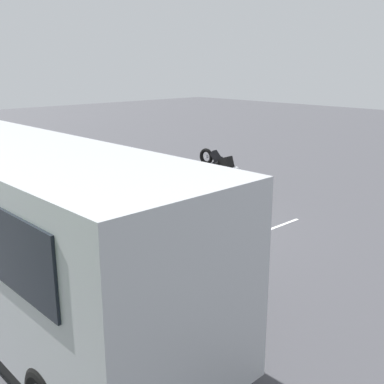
{
  "coord_description": "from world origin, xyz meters",
  "views": [
    {
      "loc": [
        -10.09,
        8.21,
        4.56
      ],
      "look_at": [
        -0.87,
        -0.42,
        1.1
      ],
      "focal_mm": 43.56,
      "sensor_mm": 36.0,
      "label": 1
    }
  ],
  "objects_px": {
    "stunt_motorcycle": "(222,169)",
    "tour_bus": "(9,224)",
    "parked_motorcycle_dark": "(90,234)",
    "spectator_centre": "(112,209)",
    "traffic_cone": "(255,194)",
    "spectator_far_left": "(167,231)",
    "parked_motorcycle_silver": "(151,275)",
    "spectator_left": "(137,221)"
  },
  "relations": [
    {
      "from": "tour_bus",
      "to": "parked_motorcycle_dark",
      "type": "distance_m",
      "value": 2.94
    },
    {
      "from": "spectator_far_left",
      "to": "spectator_centre",
      "type": "xyz_separation_m",
      "value": [
        2.05,
        0.07,
        0.07
      ]
    },
    {
      "from": "parked_motorcycle_dark",
      "to": "traffic_cone",
      "type": "height_order",
      "value": "parked_motorcycle_dark"
    },
    {
      "from": "spectator_left",
      "to": "spectator_centre",
      "type": "bearing_deg",
      "value": -4.23
    },
    {
      "from": "spectator_left",
      "to": "parked_motorcycle_dark",
      "type": "height_order",
      "value": "spectator_left"
    },
    {
      "from": "stunt_motorcycle",
      "to": "parked_motorcycle_dark",
      "type": "bearing_deg",
      "value": 101.61
    },
    {
      "from": "spectator_left",
      "to": "parked_motorcycle_silver",
      "type": "distance_m",
      "value": 1.83
    },
    {
      "from": "spectator_centre",
      "to": "parked_motorcycle_silver",
      "type": "bearing_deg",
      "value": 161.56
    },
    {
      "from": "spectator_left",
      "to": "traffic_cone",
      "type": "height_order",
      "value": "spectator_left"
    },
    {
      "from": "spectator_centre",
      "to": "spectator_far_left",
      "type": "bearing_deg",
      "value": -178.06
    },
    {
      "from": "spectator_left",
      "to": "stunt_motorcycle",
      "type": "height_order",
      "value": "stunt_motorcycle"
    },
    {
      "from": "stunt_motorcycle",
      "to": "tour_bus",
      "type": "bearing_deg",
      "value": 106.16
    },
    {
      "from": "stunt_motorcycle",
      "to": "parked_motorcycle_silver",
      "type": "bearing_deg",
      "value": 122.81
    },
    {
      "from": "spectator_far_left",
      "to": "parked_motorcycle_silver",
      "type": "distance_m",
      "value": 1.29
    },
    {
      "from": "traffic_cone",
      "to": "parked_motorcycle_dark",
      "type": "bearing_deg",
      "value": 89.91
    },
    {
      "from": "spectator_left",
      "to": "spectator_centre",
      "type": "xyz_separation_m",
      "value": [
        1.18,
        -0.09,
        0.02
      ]
    },
    {
      "from": "stunt_motorcycle",
      "to": "spectator_left",
      "type": "bearing_deg",
      "value": 114.98
    },
    {
      "from": "tour_bus",
      "to": "spectator_left",
      "type": "relative_size",
      "value": 5.87
    },
    {
      "from": "spectator_far_left",
      "to": "traffic_cone",
      "type": "height_order",
      "value": "spectator_far_left"
    },
    {
      "from": "tour_bus",
      "to": "spectator_centre",
      "type": "bearing_deg",
      "value": -70.97
    },
    {
      "from": "spectator_left",
      "to": "parked_motorcycle_dark",
      "type": "bearing_deg",
      "value": 19.17
    },
    {
      "from": "tour_bus",
      "to": "parked_motorcycle_silver",
      "type": "height_order",
      "value": "tour_bus"
    },
    {
      "from": "tour_bus",
      "to": "spectator_centre",
      "type": "distance_m",
      "value": 3.19
    },
    {
      "from": "parked_motorcycle_dark",
      "to": "stunt_motorcycle",
      "type": "bearing_deg",
      "value": -78.39
    },
    {
      "from": "spectator_left",
      "to": "traffic_cone",
      "type": "relative_size",
      "value": 2.8
    },
    {
      "from": "tour_bus",
      "to": "spectator_centre",
      "type": "xyz_separation_m",
      "value": [
        1.02,
        -2.97,
        -0.57
      ]
    },
    {
      "from": "spectator_centre",
      "to": "stunt_motorcycle",
      "type": "distance_m",
      "value": 5.72
    },
    {
      "from": "spectator_far_left",
      "to": "parked_motorcycle_silver",
      "type": "xyz_separation_m",
      "value": [
        -0.66,
        0.97,
        -0.52
      ]
    },
    {
      "from": "tour_bus",
      "to": "traffic_cone",
      "type": "bearing_deg",
      "value": -82.25
    },
    {
      "from": "tour_bus",
      "to": "spectator_left",
      "type": "bearing_deg",
      "value": -93.08
    },
    {
      "from": "tour_bus",
      "to": "spectator_far_left",
      "type": "distance_m",
      "value": 3.27
    },
    {
      "from": "traffic_cone",
      "to": "stunt_motorcycle",
      "type": "bearing_deg",
      "value": 14.23
    },
    {
      "from": "spectator_far_left",
      "to": "spectator_centre",
      "type": "distance_m",
      "value": 2.05
    },
    {
      "from": "spectator_centre",
      "to": "traffic_cone",
      "type": "height_order",
      "value": "spectator_centre"
    },
    {
      "from": "stunt_motorcycle",
      "to": "spectator_centre",
      "type": "bearing_deg",
      "value": 104.58
    },
    {
      "from": "spectator_centre",
      "to": "stunt_motorcycle",
      "type": "bearing_deg",
      "value": -75.42
    },
    {
      "from": "spectator_centre",
      "to": "stunt_motorcycle",
      "type": "height_order",
      "value": "spectator_centre"
    },
    {
      "from": "parked_motorcycle_dark",
      "to": "traffic_cone",
      "type": "relative_size",
      "value": 3.26
    },
    {
      "from": "parked_motorcycle_dark",
      "to": "traffic_cone",
      "type": "xyz_separation_m",
      "value": [
        -0.01,
        -6.42,
        -0.18
      ]
    },
    {
      "from": "parked_motorcycle_silver",
      "to": "stunt_motorcycle",
      "type": "distance_m",
      "value": 7.68
    },
    {
      "from": "parked_motorcycle_silver",
      "to": "parked_motorcycle_dark",
      "type": "xyz_separation_m",
      "value": [
        2.9,
        -0.34,
        0.0
      ]
    },
    {
      "from": "spectator_far_left",
      "to": "parked_motorcycle_silver",
      "type": "height_order",
      "value": "spectator_far_left"
    }
  ]
}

